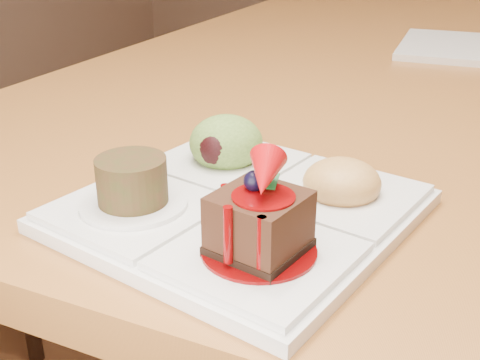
% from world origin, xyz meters
% --- Properties ---
extents(dining_table, '(1.00, 1.80, 0.75)m').
position_xyz_m(dining_table, '(0.00, 0.00, 0.68)').
color(dining_table, '#9A5F27').
rests_on(dining_table, ground).
extents(sampler_plate, '(0.31, 0.31, 0.10)m').
position_xyz_m(sampler_plate, '(-0.01, -0.74, 0.77)').
color(sampler_plate, silver).
rests_on(sampler_plate, dining_table).
extents(second_plate, '(0.28, 0.28, 0.01)m').
position_xyz_m(second_plate, '(0.11, 0.04, 0.76)').
color(second_plate, silver).
rests_on(second_plate, dining_table).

